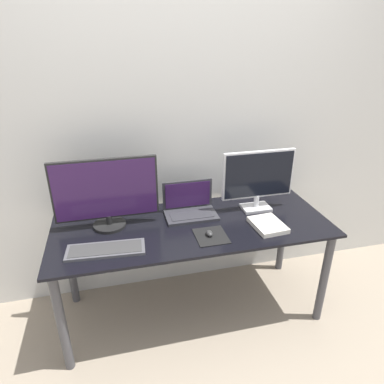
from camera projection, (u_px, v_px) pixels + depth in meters
ground_plane at (206, 347)px, 2.19m from camera, size 12.00×12.00×0.00m
wall_back at (178, 125)px, 2.33m from camera, size 7.00×0.05×2.50m
desk at (193, 238)px, 2.24m from camera, size 1.77×0.70×0.70m
monitor_left at (106, 193)px, 2.08m from camera, size 0.63×0.20×0.45m
monitor_right at (258, 178)px, 2.30m from camera, size 0.50×0.14×0.42m
laptop at (190, 207)px, 2.31m from camera, size 0.34×0.21×0.22m
keyboard at (106, 250)px, 1.93m from camera, size 0.45×0.19×0.02m
mousepad at (211, 236)px, 2.07m from camera, size 0.19×0.21×0.00m
mouse at (209, 233)px, 2.06m from camera, size 0.04×0.06×0.03m
book at (268, 225)px, 2.16m from camera, size 0.20×0.25×0.03m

